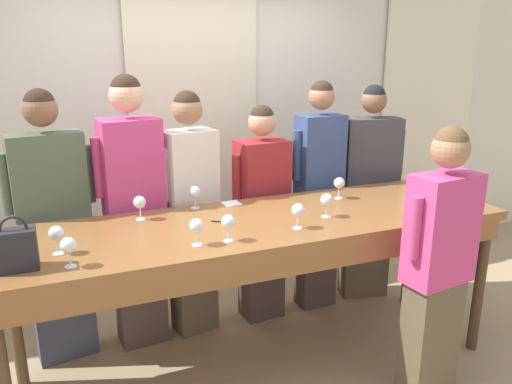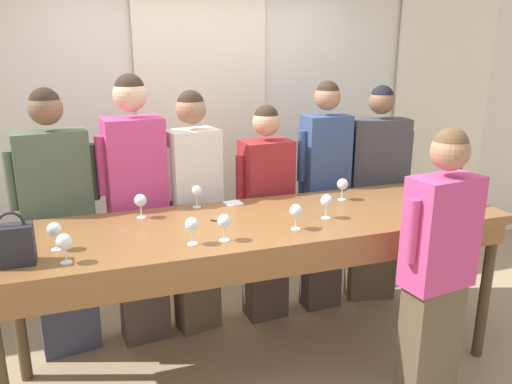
{
  "view_description": "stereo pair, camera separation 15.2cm",
  "coord_description": "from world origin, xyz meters",
  "px_view_note": "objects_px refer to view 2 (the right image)",
  "views": [
    {
      "loc": [
        -1.1,
        -2.64,
        2.03
      ],
      "look_at": [
        0.0,
        0.09,
        1.18
      ],
      "focal_mm": 35.0,
      "sensor_mm": 36.0,
      "label": 1
    },
    {
      "loc": [
        -0.96,
        -2.69,
        2.03
      ],
      "look_at": [
        0.0,
        0.09,
        1.18
      ],
      "focal_mm": 35.0,
      "sensor_mm": 36.0,
      "label": 2
    }
  ],
  "objects_px": {
    "wine_glass_center_right": "(140,201)",
    "wine_glass_back_right": "(64,242)",
    "guest_olive_jacket": "(59,223)",
    "guest_navy_coat": "(324,194)",
    "guest_pink_top": "(138,210)",
    "guest_striped_shirt": "(266,213)",
    "host_pouring": "(437,271)",
    "wine_glass_front_right": "(192,225)",
    "guest_cream_sweater": "(194,210)",
    "guest_beige_cap": "(375,194)",
    "tasting_bar": "(262,234)",
    "wine_glass_center_mid": "(418,183)",
    "wine_glass_back_left": "(343,185)",
    "wine_glass_front_mid": "(196,191)",
    "wine_glass_back_mid": "(224,222)",
    "wine_glass_center_left": "(327,201)",
    "wine_glass_front_left": "(296,211)",
    "wine_glass_by_bottle": "(54,230)",
    "wine_bottle": "(457,188)",
    "wine_glass_near_host": "(425,197)",
    "handbag": "(13,244)"
  },
  "relations": [
    {
      "from": "wine_glass_center_right",
      "to": "wine_glass_back_right",
      "type": "distance_m",
      "value": 0.7
    },
    {
      "from": "wine_glass_back_right",
      "to": "guest_olive_jacket",
      "type": "xyz_separation_m",
      "value": [
        -0.07,
        0.91,
        -0.2
      ]
    },
    {
      "from": "wine_glass_center_right",
      "to": "guest_navy_coat",
      "type": "relative_size",
      "value": 0.08
    },
    {
      "from": "wine_glass_back_right",
      "to": "guest_pink_top",
      "type": "xyz_separation_m",
      "value": [
        0.44,
        0.91,
        -0.17
      ]
    },
    {
      "from": "guest_striped_shirt",
      "to": "host_pouring",
      "type": "bearing_deg",
      "value": -67.59
    },
    {
      "from": "guest_pink_top",
      "to": "wine_glass_front_right",
      "type": "bearing_deg",
      "value": -77.47
    },
    {
      "from": "guest_cream_sweater",
      "to": "guest_beige_cap",
      "type": "bearing_deg",
      "value": 0.0
    },
    {
      "from": "tasting_bar",
      "to": "guest_striped_shirt",
      "type": "xyz_separation_m",
      "value": [
        0.26,
        0.64,
        -0.1
      ]
    },
    {
      "from": "wine_glass_center_mid",
      "to": "wine_glass_back_left",
      "type": "bearing_deg",
      "value": 164.0
    },
    {
      "from": "wine_glass_front_mid",
      "to": "wine_glass_back_mid",
      "type": "distance_m",
      "value": 0.62
    },
    {
      "from": "wine_glass_back_mid",
      "to": "guest_cream_sweater",
      "type": "relative_size",
      "value": 0.08
    },
    {
      "from": "wine_glass_front_right",
      "to": "wine_glass_center_left",
      "type": "distance_m",
      "value": 0.87
    },
    {
      "from": "wine_glass_center_mid",
      "to": "wine_glass_center_right",
      "type": "bearing_deg",
      "value": 173.44
    },
    {
      "from": "wine_glass_front_left",
      "to": "wine_glass_back_right",
      "type": "height_order",
      "value": "same"
    },
    {
      "from": "wine_glass_by_bottle",
      "to": "guest_olive_jacket",
      "type": "bearing_deg",
      "value": 91.79
    },
    {
      "from": "guest_pink_top",
      "to": "guest_beige_cap",
      "type": "xyz_separation_m",
      "value": [
        1.86,
        0.0,
        -0.07
      ]
    },
    {
      "from": "wine_glass_center_mid",
      "to": "wine_glass_by_bottle",
      "type": "xyz_separation_m",
      "value": [
        -2.32,
        -0.16,
        0.0
      ]
    },
    {
      "from": "wine_glass_center_left",
      "to": "wine_glass_by_bottle",
      "type": "relative_size",
      "value": 1.0
    },
    {
      "from": "wine_glass_back_right",
      "to": "guest_olive_jacket",
      "type": "height_order",
      "value": "guest_olive_jacket"
    },
    {
      "from": "guest_cream_sweater",
      "to": "guest_striped_shirt",
      "type": "distance_m",
      "value": 0.54
    },
    {
      "from": "wine_bottle",
      "to": "guest_beige_cap",
      "type": "relative_size",
      "value": 0.18
    },
    {
      "from": "wine_glass_near_host",
      "to": "guest_pink_top",
      "type": "height_order",
      "value": "guest_pink_top"
    },
    {
      "from": "wine_glass_front_mid",
      "to": "guest_pink_top",
      "type": "bearing_deg",
      "value": 144.11
    },
    {
      "from": "wine_glass_front_right",
      "to": "guest_beige_cap",
      "type": "xyz_separation_m",
      "value": [
        1.67,
        0.87,
        -0.23
      ]
    },
    {
      "from": "wine_glass_front_right",
      "to": "wine_glass_back_mid",
      "type": "height_order",
      "value": "same"
    },
    {
      "from": "guest_pink_top",
      "to": "wine_glass_front_left",
      "type": "bearing_deg",
      "value": -46.44
    },
    {
      "from": "handbag",
      "to": "wine_glass_back_left",
      "type": "relative_size",
      "value": 1.79
    },
    {
      "from": "wine_glass_front_left",
      "to": "guest_beige_cap",
      "type": "relative_size",
      "value": 0.08
    },
    {
      "from": "guest_olive_jacket",
      "to": "guest_striped_shirt",
      "type": "bearing_deg",
      "value": 0.0
    },
    {
      "from": "guest_pink_top",
      "to": "guest_navy_coat",
      "type": "relative_size",
      "value": 1.04
    },
    {
      "from": "wine_glass_center_right",
      "to": "wine_glass_center_mid",
      "type": "bearing_deg",
      "value": -6.56
    },
    {
      "from": "handbag",
      "to": "wine_glass_front_right",
      "type": "bearing_deg",
      "value": -1.82
    },
    {
      "from": "guest_striped_shirt",
      "to": "wine_glass_back_right",
      "type": "bearing_deg",
      "value": -146.39
    },
    {
      "from": "wine_glass_center_left",
      "to": "wine_glass_center_mid",
      "type": "height_order",
      "value": "same"
    },
    {
      "from": "wine_glass_back_mid",
      "to": "wine_glass_center_mid",
      "type": "bearing_deg",
      "value": 12.17
    },
    {
      "from": "wine_glass_center_left",
      "to": "guest_beige_cap",
      "type": "height_order",
      "value": "guest_beige_cap"
    },
    {
      "from": "wine_glass_center_left",
      "to": "guest_pink_top",
      "type": "relative_size",
      "value": 0.08
    },
    {
      "from": "wine_glass_back_mid",
      "to": "guest_olive_jacket",
      "type": "bearing_deg",
      "value": 134.98
    },
    {
      "from": "handbag",
      "to": "wine_glass_center_right",
      "type": "xyz_separation_m",
      "value": [
        0.65,
        0.5,
        0.0
      ]
    },
    {
      "from": "wine_glass_center_mid",
      "to": "wine_glass_near_host",
      "type": "height_order",
      "value": "same"
    },
    {
      "from": "wine_glass_by_bottle",
      "to": "guest_striped_shirt",
      "type": "bearing_deg",
      "value": 26.96
    },
    {
      "from": "wine_glass_back_left",
      "to": "guest_navy_coat",
      "type": "distance_m",
      "value": 0.46
    },
    {
      "from": "tasting_bar",
      "to": "wine_glass_back_right",
      "type": "bearing_deg",
      "value": -166.6
    },
    {
      "from": "wine_glass_front_left",
      "to": "wine_glass_back_right",
      "type": "relative_size",
      "value": 1.0
    },
    {
      "from": "wine_glass_center_right",
      "to": "wine_glass_center_left",
      "type": "bearing_deg",
      "value": -19.49
    },
    {
      "from": "guest_striped_shirt",
      "to": "guest_navy_coat",
      "type": "relative_size",
      "value": 0.91
    },
    {
      "from": "handbag",
      "to": "wine_glass_back_mid",
      "type": "xyz_separation_m",
      "value": [
        1.03,
        -0.03,
        0.0
      ]
    },
    {
      "from": "wine_glass_back_mid",
      "to": "guest_beige_cap",
      "type": "bearing_deg",
      "value": 30.37
    },
    {
      "from": "guest_olive_jacket",
      "to": "wine_bottle",
      "type": "bearing_deg",
      "value": -17.47
    },
    {
      "from": "wine_glass_center_mid",
      "to": "host_pouring",
      "type": "height_order",
      "value": "host_pouring"
    }
  ]
}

